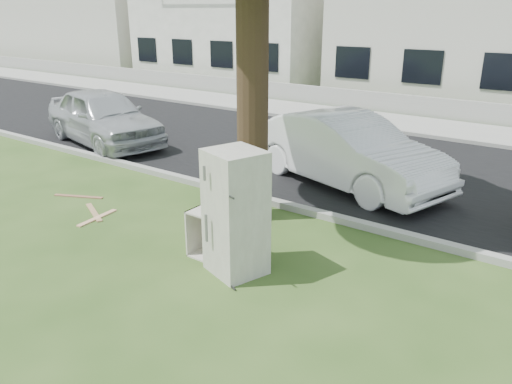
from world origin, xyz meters
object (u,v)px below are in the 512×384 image
Objects in this scene: fridge at (236,213)px; cabinet at (222,236)px; car_left at (103,117)px; car_center at (346,150)px.

fridge reaches higher than cabinet.
car_left is at bearing 154.86° from cabinet.
fridge is at bearing -102.64° from car_left.
car_center is at bearing 114.59° from fridge.
fridge is 4.38m from car_center.
car_left reaches higher than car_center.
car_center is 7.03m from car_left.
car_center reaches higher than cabinet.
cabinet is 4.19m from car_center.
car_left reaches higher than cabinet.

